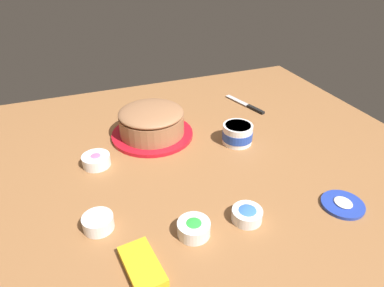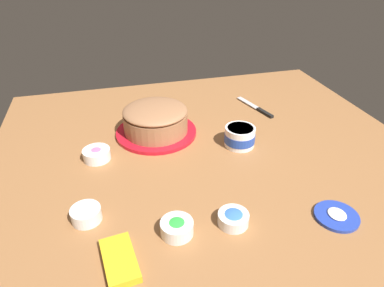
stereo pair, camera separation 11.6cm
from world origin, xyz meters
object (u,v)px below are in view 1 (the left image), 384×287
sprinkle_bowl_pink (96,160)px  sprinkle_bowl_blue (247,214)px  frosting_tub (237,134)px  sprinkle_bowl_green (194,228)px  frosted_cake (152,123)px  sprinkle_bowl_rainbow (98,222)px  spreading_knife (248,106)px  frosting_tub_lid (343,204)px  candy_box_lower (142,266)px

sprinkle_bowl_pink → sprinkle_bowl_blue: 0.54m
frosting_tub → sprinkle_bowl_green: 0.49m
frosted_cake → sprinkle_bowl_rainbow: (-0.42, 0.27, -0.04)m
sprinkle_bowl_pink → sprinkle_bowl_rainbow: same height
spreading_knife → frosting_tub: bearing=143.5°
frosting_tub_lid → sprinkle_bowl_pink: (0.47, 0.64, 0.02)m
frosted_cake → candy_box_lower: 0.62m
frosting_tub_lid → sprinkle_bowl_rainbow: bearing=75.9°
frosting_tub → candy_box_lower: bearing=132.0°
frosting_tub → frosting_tub_lid: bearing=-163.8°
sprinkle_bowl_green → candy_box_lower: bearing=111.0°
spreading_knife → frosted_cake: bearing=101.1°
frosted_cake → frosting_tub: size_ratio=2.78×
sprinkle_bowl_rainbow → candy_box_lower: bearing=-156.0°
spreading_knife → sprinkle_bowl_rainbow: 0.90m
frosted_cake → candy_box_lower: bearing=162.2°
frosted_cake → frosting_tub_lid: frosted_cake is taller
frosting_tub_lid → sprinkle_bowl_blue: (0.05, 0.29, 0.01)m
sprinkle_bowl_pink → sprinkle_bowl_blue: sprinkle_bowl_pink is taller
sprinkle_bowl_pink → sprinkle_bowl_rainbow: size_ratio=1.14×
frosting_tub_lid → candy_box_lower: bearing=90.2°
sprinkle_bowl_pink → sprinkle_bowl_rainbow: 0.30m
frosted_cake → sprinkle_bowl_green: bearing=176.2°
sprinkle_bowl_pink → sprinkle_bowl_green: size_ratio=1.08×
frosting_tub_lid → candy_box_lower: 0.60m
frosting_tub → spreading_knife: frosting_tub is taller
frosted_cake → spreading_knife: bearing=-78.9°
frosting_tub → spreading_knife: (0.26, -0.19, -0.03)m
frosted_cake → sprinkle_bowl_rainbow: size_ratio=3.79×
sprinkle_bowl_pink → frosted_cake: bearing=-62.1°
sprinkle_bowl_blue → candy_box_lower: size_ratio=0.58×
sprinkle_bowl_green → frosting_tub_lid: bearing=-97.3°
frosting_tub_lid → sprinkle_bowl_rainbow: 0.70m
frosting_tub_lid → candy_box_lower: (-0.00, 0.60, 0.00)m
sprinkle_bowl_pink → frosting_tub: bearing=-94.5°
spreading_knife → sprinkle_bowl_pink: (-0.22, 0.71, 0.02)m
frosted_cake → sprinkle_bowl_blue: 0.55m
sprinkle_bowl_blue → frosted_cake: bearing=12.7°
frosting_tub → sprinkle_bowl_rainbow: bearing=115.0°
sprinkle_bowl_rainbow → sprinkle_bowl_pink: bearing=-6.8°
frosted_cake → candy_box_lower: (-0.59, 0.19, -0.04)m
frosting_tub_lid → sprinkle_bowl_blue: bearing=79.7°
sprinkle_bowl_blue → frosting_tub: bearing=-23.8°
frosting_tub_lid → sprinkle_bowl_green: sprinkle_bowl_green is taller
frosting_tub → frosting_tub_lid: 0.45m
sprinkle_bowl_green → candy_box_lower: 0.17m
sprinkle_bowl_rainbow → sprinkle_bowl_green: (-0.11, -0.23, 0.00)m
frosting_tub → sprinkle_bowl_rainbow: 0.61m
sprinkle_bowl_rainbow → candy_box_lower: 0.19m
sprinkle_bowl_green → frosting_tub: bearing=-41.0°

